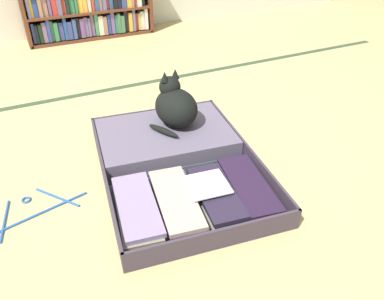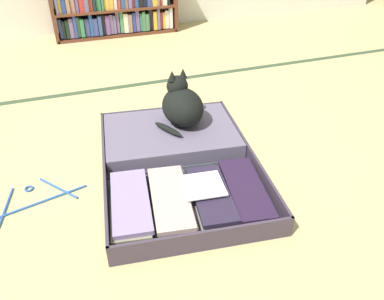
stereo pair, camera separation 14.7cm
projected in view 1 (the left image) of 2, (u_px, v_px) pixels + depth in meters
name	position (u px, v px, depth m)	size (l,w,h in m)	color
ground_plane	(163.00, 177.00, 1.80)	(10.00, 10.00, 0.00)	tan
tatami_border	(106.00, 90.00, 2.58)	(4.80, 0.05, 0.00)	#31442E
open_suitcase	(175.00, 160.00, 1.84)	(0.82, 1.07, 0.10)	#3B303F
black_cat	(175.00, 106.00, 1.96)	(0.28, 0.30, 0.28)	black
clothes_hanger	(33.00, 210.00, 1.60)	(0.44, 0.28, 0.01)	#27559F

